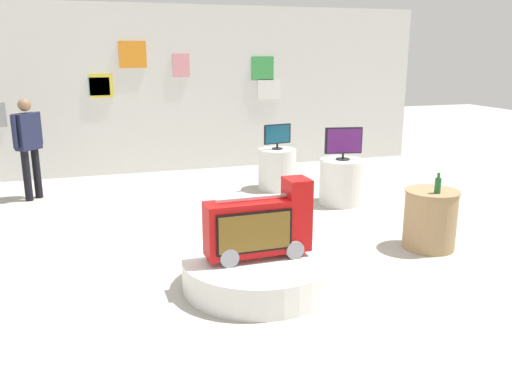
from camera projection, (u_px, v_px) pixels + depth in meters
name	position (u px, v px, depth m)	size (l,w,h in m)	color
ground_plane	(257.00, 267.00, 5.91)	(30.00, 30.00, 0.00)	#B2ADA3
back_wall_display	(174.00, 90.00, 10.35)	(10.37, 0.13, 3.20)	silver
main_display_pedestal	(258.00, 272.00, 5.40)	(1.54, 1.54, 0.31)	silver
novelty_firetruck_tv	(260.00, 227.00, 5.28)	(1.07, 0.36, 0.79)	gray
display_pedestal_left_rear	(342.00, 182.00, 8.32)	(0.70, 0.70, 0.70)	silver
tv_on_left_rear	(344.00, 142.00, 8.15)	(0.58, 0.21, 0.50)	black
display_pedestal_center_rear	(277.00, 169.00, 9.20)	(0.66, 0.66, 0.70)	silver
tv_on_center_rear	(277.00, 135.00, 9.05)	(0.50, 0.18, 0.43)	black
side_table_round	(430.00, 219.00, 6.41)	(0.64, 0.64, 0.73)	#9E7F56
bottle_on_side_table	(438.00, 185.00, 6.17)	(0.07, 0.07, 0.24)	#195926
shopper_browsing_near_truck	(28.00, 141.00, 8.40)	(0.41, 0.43, 1.62)	black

